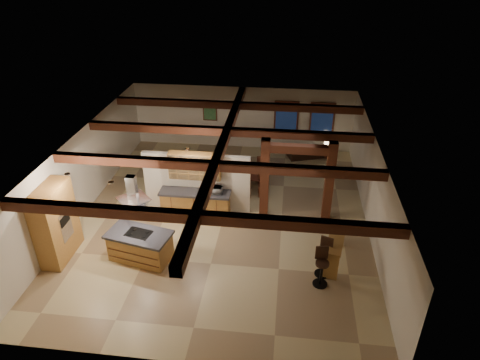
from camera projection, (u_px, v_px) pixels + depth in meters
The scene contains 22 objects.
ground at pixel (223, 218), 15.17m from camera, with size 12.00×12.00×0.00m, color #CBB987.
room_walls at pixel (222, 174), 14.29m from camera, with size 12.00×12.00×12.00m.
ceiling_beams at pixel (222, 147), 13.81m from camera, with size 10.00×12.00×0.28m.
timber_posts at pixel (297, 171), 14.48m from camera, with size 2.50×0.30×2.90m.
partition_wall at pixel (197, 182), 15.16m from camera, with size 3.80×0.18×2.20m, color beige.
pantry_cabinet at pixel (56, 223), 12.81m from camera, with size 0.67×1.60×2.40m.
back_counter at pixel (196, 203), 15.13m from camera, with size 2.50×0.66×0.94m.
upper_display_cabinet at pixel (195, 166), 14.63m from camera, with size 1.80×0.36×0.95m.
range_hood at pixel (135, 210), 12.39m from camera, with size 1.10×1.10×1.40m.
back_windows at pixel (304, 120), 19.27m from camera, with size 2.70×0.07×1.70m.
framed_art at pixel (210, 112), 19.61m from camera, with size 0.65×0.05×0.85m.
recessed_cans at pixel (125, 168), 12.35m from camera, with size 3.16×2.46×0.03m.
kitchen_island at pixel (140, 246), 13.03m from camera, with size 2.09×1.40×0.95m.
dining_table at pixel (246, 180), 16.91m from camera, with size 1.69×0.94×0.60m, color #401A10.
sofa at pixel (311, 150), 19.33m from camera, with size 2.07×0.81×0.60m, color black.
microwave at pixel (216, 190), 14.77m from camera, with size 0.45×0.30×0.25m, color #ACACB1.
bar_counter at pixel (336, 244), 12.83m from camera, with size 0.81×1.87×0.95m.
side_table at pixel (326, 152), 19.27m from camera, with size 0.41×0.41×0.51m, color #422310.
table_lamp at pixel (327, 142), 19.03m from camera, with size 0.28×0.28×0.33m.
bar_stool_a at pixel (324, 257), 12.35m from camera, with size 0.46×0.47×1.23m.
bar_stool_b at pixel (321, 267), 11.99m from camera, with size 0.43×0.44×1.23m.
dining_chairs at pixel (246, 174), 16.78m from camera, with size 1.91×1.91×1.12m.
Camera 1 is at (2.08, -12.37, 8.65)m, focal length 32.00 mm.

